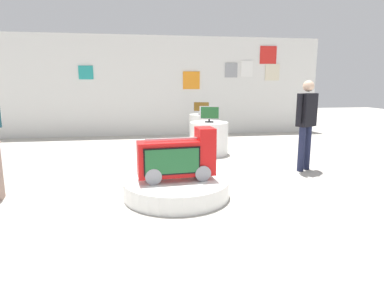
% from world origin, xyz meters
% --- Properties ---
extents(ground_plane, '(30.00, 30.00, 0.00)m').
position_xyz_m(ground_plane, '(0.00, 0.00, 0.00)').
color(ground_plane, '#B2ADA3').
extents(back_wall_display, '(10.98, 0.13, 3.02)m').
position_xyz_m(back_wall_display, '(0.02, 5.33, 1.52)').
color(back_wall_display, silver).
rests_on(back_wall_display, ground).
extents(main_display_pedestal, '(1.51, 1.51, 0.25)m').
position_xyz_m(main_display_pedestal, '(0.25, -0.37, 0.12)').
color(main_display_pedestal, white).
rests_on(main_display_pedestal, ground).
extents(novelty_firetruck_tv, '(1.11, 0.46, 0.74)m').
position_xyz_m(novelty_firetruck_tv, '(0.27, -0.37, 0.55)').
color(novelty_firetruck_tv, gray).
rests_on(novelty_firetruck_tv, main_display_pedestal).
extents(display_pedestal_left_rear, '(0.67, 0.67, 0.73)m').
position_xyz_m(display_pedestal_left_rear, '(1.45, 4.22, 0.37)').
color(display_pedestal_left_rear, white).
rests_on(display_pedestal_left_rear, ground).
extents(tv_on_left_rear, '(0.46, 0.16, 0.36)m').
position_xyz_m(tv_on_left_rear, '(1.46, 4.21, 0.94)').
color(tv_on_left_rear, black).
rests_on(tv_on_left_rear, display_pedestal_left_rear).
extents(display_pedestal_center_rear, '(0.87, 0.87, 0.73)m').
position_xyz_m(display_pedestal_center_rear, '(1.29, 2.35, 0.37)').
color(display_pedestal_center_rear, white).
rests_on(display_pedestal_center_rear, ground).
extents(tv_on_center_rear, '(0.43, 0.20, 0.36)m').
position_xyz_m(tv_on_center_rear, '(1.30, 2.34, 0.93)').
color(tv_on_center_rear, black).
rests_on(tv_on_center_rear, display_pedestal_center_rear).
extents(shopper_browsing_near_truck, '(0.49, 0.37, 1.66)m').
position_xyz_m(shopper_browsing_near_truck, '(2.75, 0.67, 0.97)').
color(shopper_browsing_near_truck, '#1E233F').
rests_on(shopper_browsing_near_truck, ground).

